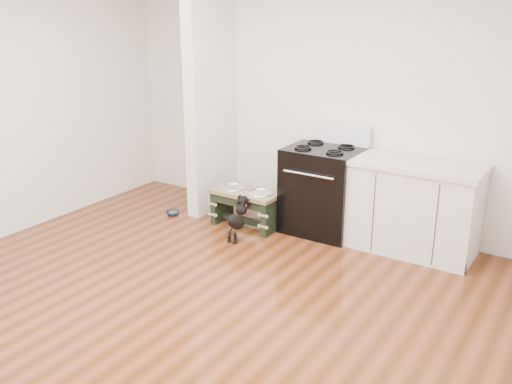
{
  "coord_description": "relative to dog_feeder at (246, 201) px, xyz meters",
  "views": [
    {
      "loc": [
        2.77,
        -3.06,
        2.39
      ],
      "look_at": [
        -0.22,
        1.56,
        0.52
      ],
      "focal_mm": 40.0,
      "sensor_mm": 36.0,
      "label": 1
    }
  ],
  "objects": [
    {
      "name": "partition_wall",
      "position": [
        -0.67,
        0.29,
        1.06
      ],
      "size": [
        0.15,
        0.8,
        2.7
      ],
      "primitive_type": "cube",
      "color": "silver",
      "rests_on": "ground"
    },
    {
      "name": "dog_feeder",
      "position": [
        0.0,
        0.0,
        0.0
      ],
      "size": [
        0.75,
        0.4,
        0.43
      ],
      "color": "black",
      "rests_on": "ground"
    },
    {
      "name": "ground",
      "position": [
        0.51,
        -1.81,
        -0.29
      ],
      "size": [
        5.0,
        5.0,
        0.0
      ],
      "primitive_type": "plane",
      "color": "#4A230D",
      "rests_on": "ground"
    },
    {
      "name": "oven_range",
      "position": [
        0.76,
        0.35,
        0.18
      ],
      "size": [
        0.76,
        0.69,
        1.14
      ],
      "color": "black",
      "rests_on": "ground"
    },
    {
      "name": "puppy",
      "position": [
        0.13,
        -0.35,
        -0.04
      ],
      "size": [
        0.13,
        0.39,
        0.46
      ],
      "color": "black",
      "rests_on": "ground"
    },
    {
      "name": "floor_bowl",
      "position": [
        -0.91,
        -0.18,
        -0.27
      ],
      "size": [
        0.2,
        0.2,
        0.05
      ],
      "rotation": [
        0.0,
        0.0,
        0.35
      ],
      "color": "navy",
      "rests_on": "ground"
    },
    {
      "name": "room_shell",
      "position": [
        0.51,
        -1.81,
        1.33
      ],
      "size": [
        5.0,
        5.0,
        5.0
      ],
      "color": "silver",
      "rests_on": "ground"
    },
    {
      "name": "cabinet_run",
      "position": [
        1.74,
        0.37,
        0.16
      ],
      "size": [
        1.24,
        0.64,
        0.91
      ],
      "color": "silver",
      "rests_on": "ground"
    }
  ]
}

